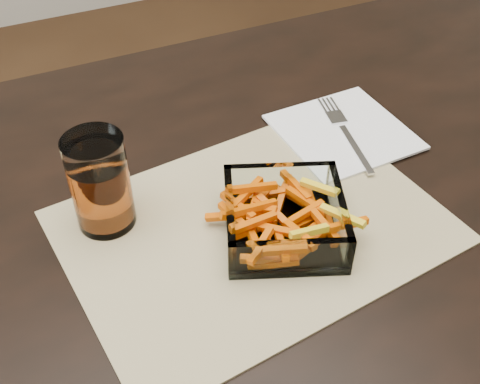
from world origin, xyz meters
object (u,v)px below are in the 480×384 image
(dining_table, at_px, (198,276))
(tumbler, at_px, (101,186))
(fork, at_px, (344,131))
(glass_bowl, at_px, (284,220))

(dining_table, xyz_separation_m, tumbler, (-0.09, 0.06, 0.15))
(dining_table, relative_size, tumbler, 12.79)
(dining_table, relative_size, fork, 8.56)
(dining_table, bearing_deg, fork, 18.06)
(dining_table, relative_size, glass_bowl, 8.85)
(dining_table, distance_m, fork, 0.30)
(glass_bowl, bearing_deg, fork, 38.99)
(glass_bowl, height_order, tumbler, tumbler)
(tumbler, xyz_separation_m, fork, (0.36, 0.03, -0.05))
(tumbler, bearing_deg, dining_table, -32.04)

